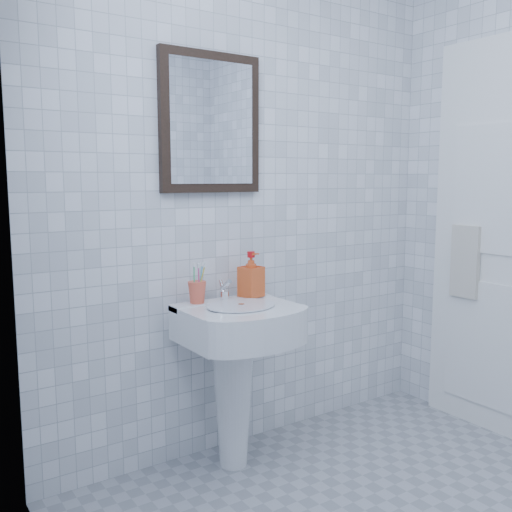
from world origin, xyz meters
TOP-DOWN VIEW (x-y plane):
  - wall_back at (0.00, 1.20)m, footprint 2.20×0.02m
  - wall_left at (-1.10, 0.00)m, footprint 0.02×2.40m
  - washbasin at (-0.24, 0.98)m, footprint 0.50×0.36m
  - faucet at (-0.24, 1.07)m, footprint 0.04×0.09m
  - toothbrush_cup at (-0.36, 1.09)m, footprint 0.10×0.10m
  - soap_dispenser at (-0.09, 1.08)m, footprint 0.11×0.11m
  - wall_mirror at (-0.24, 1.18)m, footprint 0.50×0.04m
  - bathroom_door at (1.08, 0.55)m, footprint 0.04×0.80m
  - towel_ring at (1.06, 0.74)m, footprint 0.01×0.18m
  - hand_towel at (1.04, 0.74)m, footprint 0.03×0.16m

SIDE VIEW (x-z plane):
  - washbasin at x=-0.24m, z-range 0.13..0.89m
  - faucet at x=-0.24m, z-range 0.75..0.85m
  - toothbrush_cup at x=-0.36m, z-range 0.76..0.85m
  - soap_dispenser at x=-0.09m, z-range 0.76..0.97m
  - hand_towel at x=1.04m, z-range 0.68..1.06m
  - bathroom_door at x=1.08m, z-range 0.00..2.00m
  - towel_ring at x=1.06m, z-range 0.96..1.14m
  - wall_back at x=0.00m, z-range 0.00..2.50m
  - wall_left at x=-1.10m, z-range 0.00..2.50m
  - wall_mirror at x=-0.24m, z-range 1.24..1.86m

